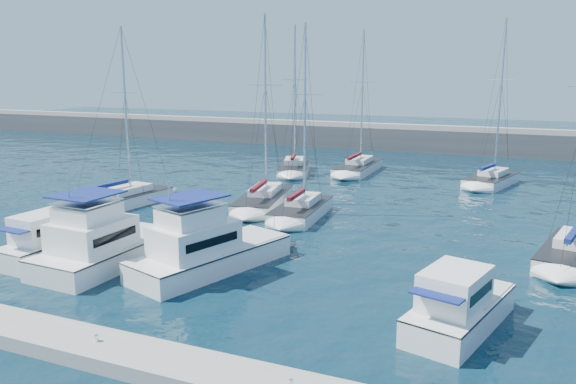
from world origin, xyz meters
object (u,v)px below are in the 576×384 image
at_px(sailboat_mid_e, 574,253).
at_px(sailboat_back_a, 294,168).
at_px(motor_yacht_port_outer, 52,243).
at_px(sailboat_mid_c, 301,210).
at_px(sailboat_back_c, 491,180).
at_px(sailboat_mid_b, 264,200).
at_px(motor_yacht_stbd_inner, 205,251).
at_px(motor_yacht_stbd_outer, 458,309).
at_px(sailboat_mid_a, 124,199).
at_px(motor_yacht_port_inner, 102,246).
at_px(sailboat_back_b, 358,167).

xyz_separation_m(sailboat_mid_e, sailboat_back_a, (-25.55, 20.28, -0.00)).
height_order(motor_yacht_port_outer, sailboat_back_a, sailboat_back_a).
bearing_deg(sailboat_mid_e, sailboat_back_a, 153.81).
xyz_separation_m(sailboat_mid_c, sailboat_back_c, (12.26, 18.03, 0.02)).
height_order(sailboat_mid_b, sailboat_mid_e, sailboat_mid_e).
height_order(sailboat_mid_c, sailboat_mid_e, sailboat_mid_e).
distance_m(motor_yacht_stbd_inner, motor_yacht_stbd_outer, 13.59).
xyz_separation_m(sailboat_mid_a, sailboat_back_c, (26.79, 20.33, 0.03)).
bearing_deg(sailboat_mid_e, motor_yacht_stbd_outer, -101.70).
height_order(motor_yacht_port_inner, sailboat_back_c, sailboat_back_c).
bearing_deg(sailboat_mid_b, motor_yacht_port_inner, -108.15).
bearing_deg(motor_yacht_port_inner, sailboat_mid_a, 127.35).
bearing_deg(motor_yacht_port_outer, motor_yacht_port_inner, 6.66).
bearing_deg(sailboat_back_c, motor_yacht_stbd_outer, -72.83).
distance_m(sailboat_back_b, sailboat_back_c, 13.82).
bearing_deg(sailboat_back_a, sailboat_back_b, 8.99).
distance_m(sailboat_mid_b, sailboat_back_b, 18.25).
distance_m(sailboat_mid_a, sailboat_back_b, 25.92).
bearing_deg(motor_yacht_stbd_outer, sailboat_mid_a, 170.30).
bearing_deg(sailboat_back_b, sailboat_mid_e, -50.45).
bearing_deg(sailboat_mid_a, motor_yacht_port_inner, -47.90).
bearing_deg(sailboat_back_b, motor_yacht_stbd_inner, -88.51).
xyz_separation_m(motor_yacht_port_inner, sailboat_mid_a, (-8.30, 12.00, -0.62)).
bearing_deg(motor_yacht_port_inner, sailboat_back_a, 95.12).
relative_size(motor_yacht_port_outer, sailboat_back_a, 0.43).
relative_size(motor_yacht_stbd_outer, sailboat_mid_a, 0.49).
bearing_deg(sailboat_mid_b, sailboat_back_a, 92.59).
distance_m(sailboat_mid_e, sailboat_back_a, 32.62).
xyz_separation_m(motor_yacht_stbd_inner, sailboat_mid_e, (18.52, 9.40, -0.59)).
height_order(motor_yacht_port_inner, sailboat_back_a, sailboat_back_a).
height_order(motor_yacht_port_outer, sailboat_back_b, sailboat_back_b).
distance_m(motor_yacht_stbd_inner, sailboat_mid_c, 12.81).
xyz_separation_m(sailboat_mid_b, sailboat_back_a, (-3.49, 14.89, 0.02)).
xyz_separation_m(motor_yacht_stbd_inner, sailboat_back_b, (-0.89, 32.84, -0.62)).
height_order(motor_yacht_port_outer, motor_yacht_port_inner, motor_yacht_port_inner).
relative_size(sailboat_mid_c, sailboat_back_a, 0.92).
bearing_deg(motor_yacht_stbd_inner, sailboat_mid_b, 121.32).
bearing_deg(sailboat_mid_e, sailboat_back_b, 141.87).
bearing_deg(sailboat_mid_b, motor_yacht_stbd_inner, -87.11).
xyz_separation_m(motor_yacht_stbd_inner, sailboat_mid_c, (0.52, 12.79, -0.60)).
distance_m(motor_yacht_port_inner, sailboat_mid_a, 14.61).
bearing_deg(motor_yacht_port_outer, sailboat_mid_b, 74.92).
distance_m(sailboat_mid_c, sailboat_back_b, 20.10).
bearing_deg(motor_yacht_stbd_outer, motor_yacht_port_outer, -166.06).
relative_size(motor_yacht_port_outer, motor_yacht_stbd_inner, 0.68).
height_order(motor_yacht_port_inner, sailboat_mid_c, sailboat_mid_c).
xyz_separation_m(motor_yacht_port_outer, sailboat_mid_a, (-4.78, 12.17, -0.43)).
height_order(motor_yacht_port_inner, sailboat_mid_a, sailboat_mid_a).
relative_size(sailboat_mid_b, sailboat_back_b, 1.01).
bearing_deg(sailboat_back_c, sailboat_mid_b, -119.51).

